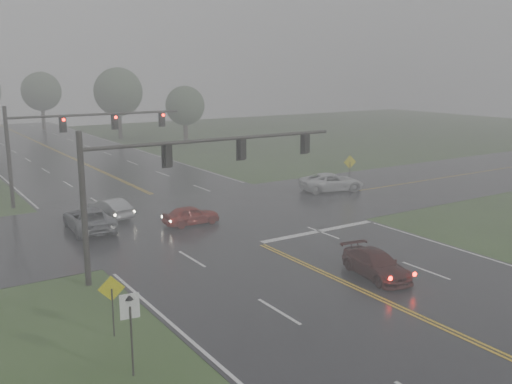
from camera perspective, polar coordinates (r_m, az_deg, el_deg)
ground at (r=23.30m, az=20.68°, el=-13.75°), size 180.00×180.00×0.00m
main_road at (r=37.72m, az=-4.44°, el=-3.03°), size 18.00×160.00×0.02m
cross_street at (r=39.43m, az=-5.84°, el=-2.38°), size 120.00×14.00×0.02m
stop_bar at (r=35.67m, az=6.31°, el=-3.96°), size 8.50×0.50×0.01m
sedan_maroon at (r=28.60m, az=11.87°, el=-8.29°), size 2.43×4.51×1.24m
sedan_red at (r=37.25m, az=-6.48°, el=-3.26°), size 3.69×1.56×1.25m
sedan_silver at (r=39.96m, az=-14.33°, el=-2.51°), size 2.08×4.15×1.30m
car_grey at (r=37.20m, az=-16.30°, el=-3.71°), size 2.67×5.34×1.45m
pickup_white at (r=47.56m, az=7.56°, el=0.10°), size 5.76×3.86×1.47m
signal_gantry_near at (r=28.31m, az=-8.32°, el=2.35°), size 14.29×0.32×7.21m
signal_gantry_far at (r=45.03m, az=-18.43°, el=5.58°), size 13.40×0.37×7.35m
sign_diamond_west at (r=22.24m, az=-14.22°, el=-10.02°), size 0.98×0.29×2.40m
sign_arrow_white at (r=19.25m, az=-12.45°, el=-12.30°), size 0.64×0.14×2.86m
sign_diamond_east at (r=48.71m, az=9.36°, el=2.59°), size 1.15×0.26×2.79m
tree_ne_a at (r=84.71m, az=-13.61°, el=9.70°), size 6.90×6.90×10.13m
tree_e_near at (r=77.58m, az=-7.11°, el=8.55°), size 5.25×5.25×7.71m
tree_n_far at (r=102.13m, az=-20.68°, el=9.39°), size 6.44×6.44×9.46m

